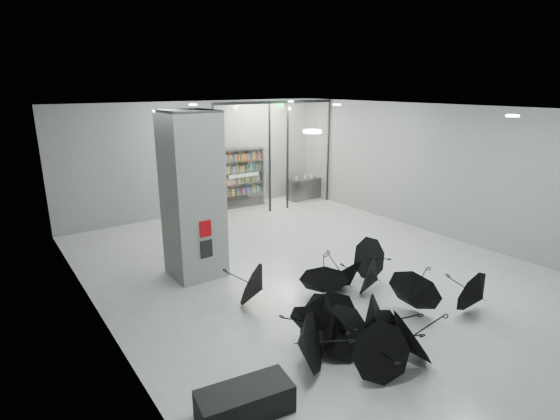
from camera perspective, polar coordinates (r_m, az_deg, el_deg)
room at (r=10.01m, az=6.44°, el=6.27°), size 14.00×14.02×4.01m
column at (r=10.51m, az=-11.43°, el=1.82°), size 1.20×1.20×4.00m
fire_cabinet at (r=10.15m, az=-9.78°, el=-2.44°), size 0.28×0.04×0.38m
info_panel at (r=10.32m, az=-9.64°, el=-5.07°), size 0.30×0.03×0.42m
exit_sign at (r=15.53m, az=-0.04°, el=13.50°), size 0.30×0.06×0.15m
glass_partition at (r=15.85m, az=-0.48°, el=7.60°), size 5.06×0.08×4.00m
bench at (r=6.75m, az=-4.64°, el=-23.81°), size 1.43×0.79×0.44m
bookshelf at (r=16.62m, az=-5.39°, el=4.19°), size 2.06×0.64×2.23m
shop_counter at (r=17.87m, az=3.15°, el=2.81°), size 1.41×0.59×0.84m
umbrella_cluster at (r=8.64m, az=9.80°, el=-13.39°), size 5.08×4.56×1.32m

